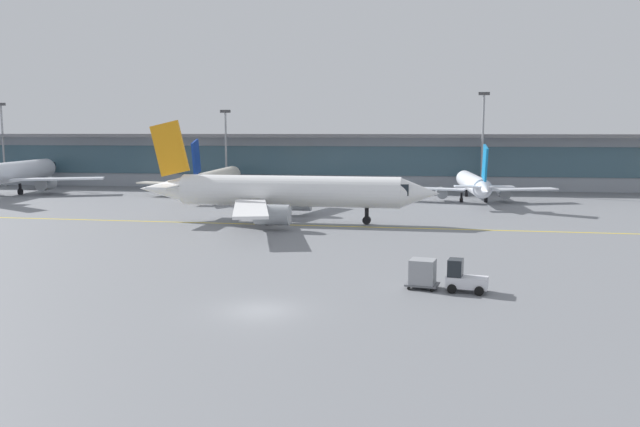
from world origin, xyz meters
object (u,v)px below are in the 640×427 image
(apron_light_mast_2, at_px, (483,139))
(baggage_tug, at_px, (463,278))
(taxiing_regional_jet, at_px, (286,192))
(cargo_dolly_lead, at_px, (423,273))
(apron_light_mast_1, at_px, (226,146))
(gate_airplane_0, at_px, (10,173))
(gate_airplane_2, at_px, (473,184))
(gate_airplane_1, at_px, (217,179))
(apron_light_mast_0, at_px, (3,141))

(apron_light_mast_2, bearing_deg, baggage_tug, -97.02)
(taxiing_regional_jet, height_order, cargo_dolly_lead, taxiing_regional_jet)
(cargo_dolly_lead, bearing_deg, baggage_tug, -0.00)
(taxiing_regional_jet, xyz_separation_m, baggage_tug, (17.22, -29.39, -2.54))
(apron_light_mast_1, bearing_deg, gate_airplane_0, -159.37)
(gate_airplane_2, distance_m, taxiing_regional_jet, 33.64)
(gate_airplane_0, xyz_separation_m, apron_light_mast_1, (32.65, 12.29, 4.20))
(baggage_tug, xyz_separation_m, cargo_dolly_lead, (-2.60, 0.52, 0.16))
(gate_airplane_0, relative_size, gate_airplane_2, 1.31)
(gate_airplane_1, distance_m, gate_airplane_2, 38.82)
(gate_airplane_1, distance_m, cargo_dolly_lead, 63.20)
(gate_airplane_1, xyz_separation_m, cargo_dolly_lead, (30.54, -55.30, -1.67))
(gate_airplane_1, height_order, gate_airplane_2, gate_airplane_1)
(gate_airplane_0, height_order, apron_light_mast_1, apron_light_mast_1)
(taxiing_regional_jet, relative_size, apron_light_mast_2, 2.11)
(gate_airplane_2, relative_size, apron_light_mast_2, 1.57)
(gate_airplane_2, xyz_separation_m, apron_light_mast_1, (-40.78, 13.99, 5.00))
(baggage_tug, height_order, apron_light_mast_0, apron_light_mast_0)
(taxiing_regional_jet, bearing_deg, baggage_tug, -57.53)
(baggage_tug, bearing_deg, gate_airplane_1, 132.04)
(gate_airplane_1, relative_size, baggage_tug, 9.71)
(gate_airplane_0, height_order, cargo_dolly_lead, gate_airplane_0)
(gate_airplane_2, xyz_separation_m, apron_light_mast_0, (-82.96, 14.50, 5.73))
(baggage_tug, bearing_deg, gate_airplane_2, 95.38)
(baggage_tug, height_order, cargo_dolly_lead, baggage_tug)
(taxiing_regional_jet, bearing_deg, gate_airplane_1, 123.14)
(baggage_tug, distance_m, apron_light_mast_0, 103.58)
(gate_airplane_0, xyz_separation_m, baggage_tug, (67.78, -55.73, -2.46))
(gate_airplane_0, relative_size, baggage_tug, 11.95)
(apron_light_mast_0, bearing_deg, baggage_tug, -41.56)
(apron_light_mast_0, bearing_deg, cargo_dolly_lead, -42.31)
(taxiing_regional_jet, height_order, apron_light_mast_1, apron_light_mast_1)
(apron_light_mast_0, xyz_separation_m, apron_light_mast_1, (42.18, -0.51, -0.73))
(cargo_dolly_lead, bearing_deg, gate_airplane_0, 151.09)
(gate_airplane_2, relative_size, baggage_tug, 9.09)
(cargo_dolly_lead, bearing_deg, gate_airplane_1, 130.26)
(gate_airplane_2, xyz_separation_m, cargo_dolly_lead, (-8.25, -53.52, -1.50))
(baggage_tug, xyz_separation_m, apron_light_mast_2, (8.29, 67.31, 8.00))
(apron_light_mast_1, relative_size, apron_light_mast_2, 0.84)
(cargo_dolly_lead, xyz_separation_m, apron_light_mast_0, (-74.71, 68.02, 7.23))
(taxiing_regional_jet, relative_size, cargo_dolly_lead, 14.54)
(gate_airplane_2, distance_m, apron_light_mast_0, 84.41)
(cargo_dolly_lead, distance_m, apron_light_mast_1, 75.22)
(baggage_tug, distance_m, apron_light_mast_2, 68.29)
(gate_airplane_0, distance_m, gate_airplane_1, 34.65)
(gate_airplane_2, relative_size, apron_light_mast_1, 1.87)
(apron_light_mast_0, relative_size, apron_light_mast_1, 1.11)
(gate_airplane_1, relative_size, apron_light_mast_0, 1.81)
(gate_airplane_2, height_order, apron_light_mast_0, apron_light_mast_0)
(baggage_tug, bearing_deg, gate_airplane_0, 151.92)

